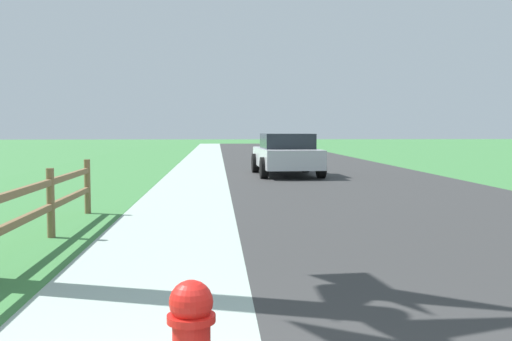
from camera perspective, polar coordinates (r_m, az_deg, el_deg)
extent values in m
plane|color=#3C7A3E|center=(26.76, -3.09, 0.70)|extent=(120.00, 120.00, 0.00)
cube|color=#323232|center=(29.01, 3.79, 0.96)|extent=(7.00, 66.00, 0.01)
cube|color=#9EB1A6|center=(28.88, -9.10, 0.90)|extent=(6.00, 66.00, 0.01)
cube|color=#3C7A3E|center=(29.06, -12.04, 0.89)|extent=(5.00, 66.00, 0.00)
cylinder|color=red|center=(2.88, -6.19, -13.81)|extent=(0.23, 0.23, 0.03)
sphere|color=red|center=(2.86, -6.20, -12.35)|extent=(0.21, 0.21, 0.21)
cube|color=#A91511|center=(2.84, -6.21, -11.05)|extent=(0.04, 0.04, 0.04)
cylinder|color=brown|center=(8.90, -18.95, -2.96)|extent=(0.11, 0.11, 0.99)
cylinder|color=brown|center=(11.22, -15.75, -1.49)|extent=(0.11, 0.11, 0.99)
cube|color=#B7BABF|center=(19.81, 2.89, 1.24)|extent=(1.95, 4.29, 0.61)
cube|color=#1E232B|center=(19.66, 2.96, 2.82)|extent=(1.65, 1.99, 0.49)
cylinder|color=black|center=(18.70, 6.22, 0.28)|extent=(0.24, 0.68, 0.67)
cylinder|color=black|center=(18.41, 0.76, 0.25)|extent=(0.24, 0.68, 0.67)
cylinder|color=black|center=(21.27, 4.74, 0.74)|extent=(0.24, 0.68, 0.67)
cylinder|color=black|center=(21.01, -0.07, 0.71)|extent=(0.24, 0.68, 0.67)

